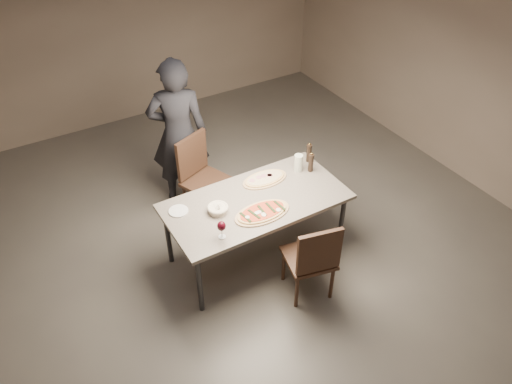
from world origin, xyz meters
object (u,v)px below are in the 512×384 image
bread_basket (218,209)px  diner (178,134)px  ham_pizza (265,179)px  carafe (298,163)px  pepper_mill_left (311,162)px  chair_far (201,173)px  zucchini_pizza (262,212)px  chair_near (313,257)px  dining_table (256,204)px

bread_basket → diner: diner is taller
ham_pizza → carafe: size_ratio=2.63×
pepper_mill_left → carafe: (-0.10, 0.08, -0.01)m
ham_pizza → bread_basket: 0.68m
chair_far → diner: size_ratio=0.55×
zucchini_pizza → ham_pizza: 0.53m
ham_pizza → chair_far: 0.84m
zucchini_pizza → carafe: (0.69, 0.41, 0.08)m
ham_pizza → pepper_mill_left: size_ratio=2.16×
ham_pizza → chair_far: bearing=137.1°
carafe → chair_near: 1.11m
bread_basket → chair_far: chair_far is taller
pepper_mill_left → chair_near: bearing=-123.3°
carafe → diner: (-0.89, 1.08, 0.06)m
bread_basket → dining_table: bearing=-4.0°
bread_basket → zucchini_pizza: bearing=-33.8°
chair_near → carafe: bearing=76.7°
carafe → diner: 1.40m
pepper_mill_left → chair_near: 1.10m
ham_pizza → chair_near: 1.01m
chair_near → ham_pizza: bearing=98.6°
pepper_mill_left → chair_near: pepper_mill_left is taller
dining_table → carafe: (0.64, 0.20, 0.15)m
dining_table → zucchini_pizza: bearing=-104.5°
carafe → chair_far: (-0.80, 0.74, -0.29)m
zucchini_pizza → pepper_mill_left: pepper_mill_left is taller
bread_basket → diner: bearing=83.0°
pepper_mill_left → zucchini_pizza: bearing=-157.3°
zucchini_pizza → chair_far: size_ratio=0.58×
chair_far → diner: (-0.09, 0.34, 0.35)m
bread_basket → chair_far: 0.97m
ham_pizza → chair_near: (-0.07, -0.98, -0.25)m
ham_pizza → diner: (-0.49, 1.05, 0.14)m
zucchini_pizza → chair_far: (-0.11, 1.14, -0.22)m
dining_table → zucchini_pizza: (-0.05, -0.21, 0.07)m
bread_basket → pepper_mill_left: pepper_mill_left is taller
diner → carafe: bearing=152.1°
carafe → chair_far: chair_far is taller
zucchini_pizza → carafe: carafe is taller
chair_near → dining_table: bearing=115.7°
ham_pizza → dining_table: bearing=-119.1°
bread_basket → pepper_mill_left: (1.15, 0.10, 0.07)m
chair_near → chair_far: bearing=114.1°
chair_near → bread_basket: bearing=139.4°
ham_pizza → carafe: 0.40m
diner → chair_far: bearing=126.7°
dining_table → bread_basket: bread_basket is taller
chair_near → diner: diner is taller
ham_pizza → diner: diner is taller
bread_basket → pepper_mill_left: 1.15m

